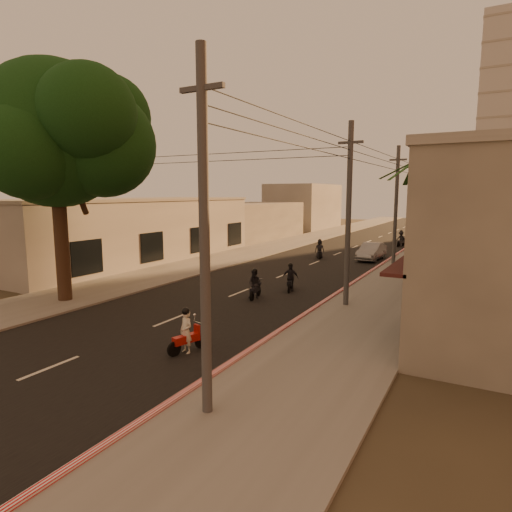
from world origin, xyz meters
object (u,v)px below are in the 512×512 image
Objects in this scene: broadleaf_tree at (62,135)px; scooter_red at (187,332)px; scooter_mid_a at (255,285)px; scooter_far_b at (401,239)px; palm_tree at (415,168)px; scooter_far_a at (320,250)px; scooter_mid_b at (290,278)px; parked_car at (371,252)px.

scooter_red is (9.68, -2.92, -7.73)m from broadleaf_tree.
scooter_mid_a is 27.39m from scooter_far_b.
broadleaf_tree is at bearing -136.52° from palm_tree.
scooter_far_b is (-3.80, 18.55, -6.34)m from palm_tree.
scooter_far_b reaches higher than scooter_far_a.
scooter_mid_b reaches higher than parked_car.
scooter_far_a reaches higher than scooter_red.
broadleaf_tree reaches higher than palm_tree.
parked_car is (-4.34, 7.79, -6.43)m from palm_tree.
palm_tree is 4.79× the size of scooter_far_a.
palm_tree is 10.99m from parked_car.
scooter_far_b is (1.85, 24.68, 0.05)m from scooter_mid_b.
palm_tree is 4.90× the size of scooter_mid_b.
scooter_far_b is at bearing 73.83° from scooter_mid_a.
scooter_red is 8.24m from scooter_mid_a.
scooter_mid_a is 1.01× the size of scooter_mid_b.
scooter_far_a is 0.39× the size of parked_car.
scooter_red is 0.99× the size of scooter_mid_a.
broadleaf_tree is 14.12m from scooter_mid_b.
scooter_far_a reaches higher than scooter_mid_a.
scooter_red is 1.00× the size of scooter_mid_b.
scooter_red is 23.56m from scooter_far_a.
broadleaf_tree is 35.01m from scooter_far_b.
scooter_mid_b is (-5.65, -6.14, -6.39)m from palm_tree.
broadleaf_tree reaches higher than scooter_mid_b.
scooter_mid_b is 0.98× the size of scooter_far_a.
palm_tree is (14.61, 13.86, -1.33)m from broadleaf_tree.
scooter_mid_a is at bearing -127.08° from palm_tree.
broadleaf_tree is 12.73m from scooter_red.
palm_tree is at bearing -64.00° from scooter_far_b.
parked_car is at bearing 64.61° from broadleaf_tree.
broadleaf_tree reaches higher than scooter_far_b.
parked_car is at bearing 106.37° from scooter_red.
scooter_far_a is at bearing 116.46° from scooter_red.
broadleaf_tree is 7.23× the size of scooter_mid_b.
scooter_mid_a is 0.99× the size of scooter_far_a.
scooter_far_b is (1.13, 35.32, 0.07)m from scooter_red.
scooter_mid_a is at bearing -81.40° from scooter_far_b.
scooter_far_b reaches higher than scooter_mid_b.
scooter_far_a is at bearing 85.41° from scooter_mid_b.
scooter_far_b is 0.40× the size of parked_car.
scooter_far_b is at bearing 45.06° from scooter_far_a.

